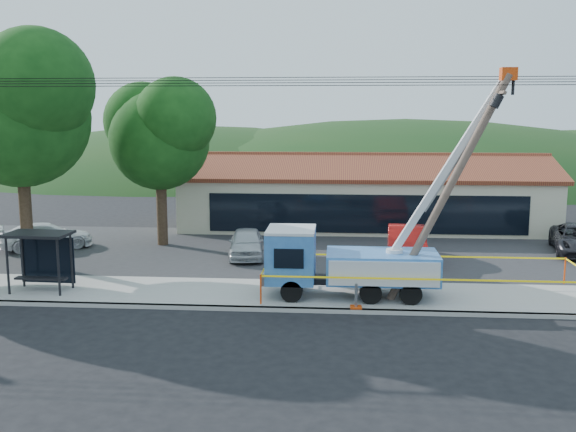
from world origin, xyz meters
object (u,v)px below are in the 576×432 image
(car_white, at_px, (47,250))
(car_red, at_px, (406,263))
(bus_shelter, at_px, (41,248))
(utility_truck, at_px, (346,260))
(car_silver, at_px, (247,259))
(leaning_pole, at_px, (454,179))

(car_white, bearing_deg, car_red, -123.24)
(bus_shelter, distance_m, car_red, 16.37)
(utility_truck, relative_size, car_silver, 2.20)
(car_silver, relative_size, car_red, 0.82)
(utility_truck, relative_size, car_red, 1.81)
(utility_truck, bearing_deg, car_white, 153.60)
(utility_truck, height_order, bus_shelter, utility_truck)
(leaning_pole, bearing_deg, bus_shelter, 179.29)
(car_white, bearing_deg, bus_shelter, 175.21)
(utility_truck, xyz_separation_m, car_white, (-15.50, 7.69, -1.56))
(leaning_pole, height_order, car_red, leaning_pole)
(bus_shelter, distance_m, car_white, 8.76)
(utility_truck, distance_m, bus_shelter, 11.99)
(leaning_pole, distance_m, car_silver, 12.02)
(bus_shelter, relative_size, car_red, 0.50)
(car_red, bearing_deg, utility_truck, -111.51)
(leaning_pole, distance_m, car_white, 21.47)
(utility_truck, distance_m, car_red, 7.14)
(leaning_pole, height_order, car_white, leaning_pole)
(car_red, distance_m, car_white, 18.49)
(utility_truck, bearing_deg, bus_shelter, -179.43)
(leaning_pole, height_order, bus_shelter, leaning_pole)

